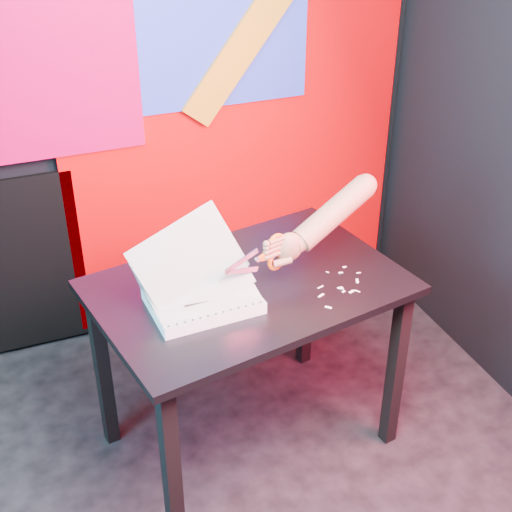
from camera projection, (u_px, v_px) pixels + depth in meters
name	position (u px, v px, depth m)	size (l,w,h in m)	color
room	(190.00, 220.00, 1.64)	(3.01, 3.01, 2.71)	black
backdrop	(106.00, 147.00, 3.02)	(2.88, 0.05, 2.08)	#CE0005
work_table	(249.00, 308.00, 2.55)	(1.17, 0.89, 0.75)	black
printout_stack	(202.00, 298.00, 2.37)	(0.42, 0.28, 0.34)	white
scissors	(272.00, 254.00, 2.40)	(0.24, 0.08, 0.14)	silver
hand_forearm	(326.00, 218.00, 2.50)	(0.48, 0.18, 0.23)	#8E614D
paper_clippings	(340.00, 287.00, 2.47)	(0.22, 0.22, 0.00)	silver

